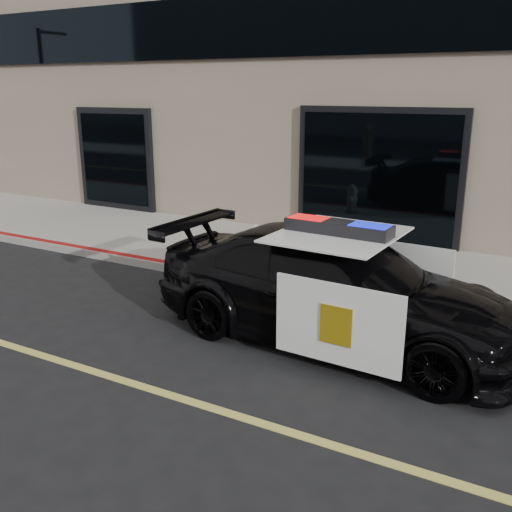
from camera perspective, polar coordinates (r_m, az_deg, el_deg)
The scene contains 4 objects.
ground at distance 5.96m, azimuth -0.02°, elevation -16.26°, with size 120.00×120.00×0.00m, color black.
sidewalk_n at distance 10.43m, azimuth 14.06°, elevation -1.63°, with size 60.00×3.50×0.15m, color gray.
police_car at distance 7.49m, azimuth 7.99°, elevation -3.18°, with size 2.55×5.15×1.62m.
fire_hydrant at distance 10.30m, azimuth -0.06°, elevation 1.04°, with size 0.33×0.45×0.72m.
Camera 1 is at (2.42, -4.39, 3.22)m, focal length 40.00 mm.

